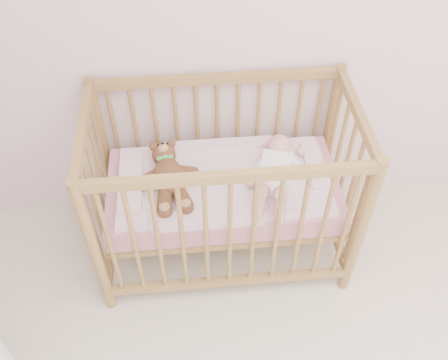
{
  "coord_description": "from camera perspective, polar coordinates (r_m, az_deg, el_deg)",
  "views": [
    {
      "loc": [
        -0.56,
        -0.18,
        2.48
      ],
      "look_at": [
        -0.4,
        1.55,
        0.62
      ],
      "focal_mm": 40.0,
      "sensor_mm": 36.0,
      "label": 1
    }
  ],
  "objects": [
    {
      "name": "blanket",
      "position": [
        2.62,
        -0.1,
        -0.1
      ],
      "size": [
        1.1,
        0.58,
        0.06
      ],
      "primitive_type": null,
      "color": "#E8A0B8",
      "rests_on": "mattress"
    },
    {
      "name": "mattress",
      "position": [
        2.68,
        -0.1,
        -1.19
      ],
      "size": [
        1.22,
        0.62,
        0.13
      ],
      "primitive_type": "cube",
      "color": "#CF819C",
      "rests_on": "crib"
    },
    {
      "name": "crib",
      "position": [
        2.67,
        -0.1,
        -0.98
      ],
      "size": [
        1.36,
        0.76,
        1.0
      ],
      "primitive_type": null,
      "color": "olive",
      "rests_on": "floor"
    },
    {
      "name": "teddy_bear",
      "position": [
        2.54,
        -6.34,
        0.45
      ],
      "size": [
        0.42,
        0.55,
        0.14
      ],
      "primitive_type": null,
      "rotation": [
        0.0,
        0.0,
        0.14
      ],
      "color": "brown",
      "rests_on": "blanket"
    },
    {
      "name": "baby",
      "position": [
        2.58,
        5.89,
        1.11
      ],
      "size": [
        0.44,
        0.66,
        0.15
      ],
      "primitive_type": null,
      "rotation": [
        0.0,
        0.0,
        -0.27
      ],
      "color": "white",
      "rests_on": "blanket"
    }
  ]
}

